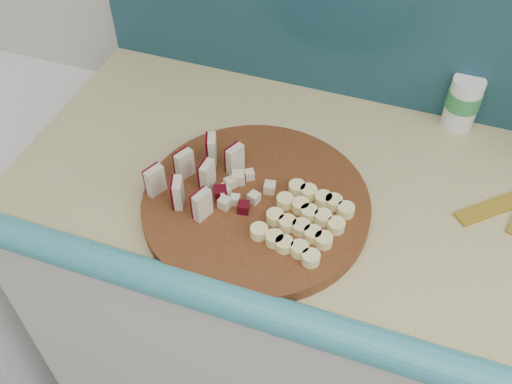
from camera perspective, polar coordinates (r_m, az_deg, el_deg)
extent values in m
cylinder|color=#49240F|center=(1.02, 0.00, -1.25)|extent=(0.49, 0.49, 0.03)
cube|color=beige|center=(1.02, -10.02, 1.11)|extent=(0.02, 0.04, 0.06)
cube|color=#41040E|center=(1.03, -10.41, 1.31)|extent=(0.01, 0.03, 0.06)
cube|color=beige|center=(1.04, -7.14, 2.76)|extent=(0.02, 0.04, 0.06)
cube|color=#41040E|center=(1.05, -7.54, 2.95)|extent=(0.01, 0.03, 0.06)
cube|color=beige|center=(1.07, -4.38, 4.33)|extent=(0.02, 0.04, 0.06)
cube|color=#41040E|center=(1.07, -4.78, 4.51)|extent=(0.01, 0.03, 0.06)
cube|color=beige|center=(1.00, -7.76, -0.07)|extent=(0.02, 0.04, 0.06)
cube|color=#41040E|center=(1.00, -8.16, 0.14)|extent=(0.01, 0.03, 0.06)
cube|color=beige|center=(1.02, -4.85, 1.64)|extent=(0.02, 0.04, 0.06)
cube|color=#41040E|center=(1.02, -5.27, 1.85)|extent=(0.01, 0.03, 0.06)
cube|color=beige|center=(1.05, -2.09, 3.28)|extent=(0.02, 0.04, 0.06)
cube|color=#41040E|center=(1.05, -2.50, 3.47)|extent=(0.01, 0.03, 0.06)
cube|color=beige|center=(0.97, -5.37, -1.31)|extent=(0.02, 0.04, 0.06)
cube|color=#41040E|center=(0.98, -5.80, -1.09)|extent=(0.01, 0.03, 0.06)
cube|color=beige|center=(1.01, -0.75, -0.01)|extent=(0.02, 0.02, 0.02)
cube|color=beige|center=(1.01, -0.22, 0.17)|extent=(0.02, 0.02, 0.02)
cube|color=#41040E|center=(1.02, 0.02, 0.72)|extent=(0.02, 0.02, 0.02)
cube|color=beige|center=(1.02, -0.89, 0.57)|extent=(0.02, 0.02, 0.02)
cube|color=beige|center=(1.03, -1.27, 0.93)|extent=(0.02, 0.02, 0.02)
cube|color=beige|center=(1.03, -2.09, 1.01)|extent=(0.02, 0.02, 0.02)
cube|color=beige|center=(1.02, -1.83, 0.33)|extent=(0.02, 0.02, 0.02)
cube|color=beige|center=(1.01, -2.28, -0.05)|extent=(0.02, 0.02, 0.02)
cube|color=#41040E|center=(1.00, -2.26, -0.71)|extent=(0.02, 0.02, 0.02)
cube|color=beige|center=(1.01, -1.29, -0.42)|extent=(0.02, 0.02, 0.02)
cube|color=beige|center=(1.00, -0.65, -0.68)|extent=(0.02, 0.02, 0.02)
cylinder|color=#FAEC99|center=(0.95, 0.53, -3.93)|extent=(0.03, 0.03, 0.02)
cylinder|color=#FAEC99|center=(0.95, 1.78, -4.56)|extent=(0.03, 0.03, 0.02)
cylinder|color=#FAEC99|center=(0.94, 3.05, -5.20)|extent=(0.03, 0.03, 0.02)
cylinder|color=#FAEC99|center=(0.93, 4.34, -5.85)|extent=(0.03, 0.03, 0.02)
cylinder|color=#FAEC99|center=(0.93, 5.65, -6.51)|extent=(0.03, 0.03, 0.02)
cylinder|color=#FAEC99|center=(0.98, 1.84, -2.37)|extent=(0.03, 0.03, 0.02)
cylinder|color=#FAEC99|center=(0.97, 3.07, -2.98)|extent=(0.03, 0.03, 0.02)
cylinder|color=#FAEC99|center=(0.96, 4.31, -3.59)|extent=(0.03, 0.03, 0.02)
cylinder|color=#FAEC99|center=(0.96, 5.58, -4.21)|extent=(0.03, 0.03, 0.02)
cylinder|color=#FAEC99|center=(0.95, 6.87, -4.83)|extent=(0.03, 0.03, 0.02)
cylinder|color=#FAEC99|center=(1.00, 3.08, -0.89)|extent=(0.03, 0.03, 0.02)
cylinder|color=#FAEC99|center=(0.99, 4.29, -1.46)|extent=(0.03, 0.03, 0.02)
cylinder|color=#FAEC99|center=(0.99, 5.51, -2.05)|extent=(0.03, 0.03, 0.02)
cylinder|color=#FAEC99|center=(0.98, 6.76, -2.64)|extent=(0.03, 0.03, 0.02)
cylinder|color=#FAEC99|center=(0.97, 8.02, -3.24)|extent=(0.03, 0.03, 0.02)
cylinder|color=#FAEC99|center=(1.03, 4.27, 0.53)|extent=(0.03, 0.03, 0.02)
cylinder|color=#FAEC99|center=(1.02, 5.45, -0.02)|extent=(0.03, 0.03, 0.02)
cylinder|color=#FAEC99|center=(1.01, 6.66, -0.58)|extent=(0.03, 0.03, 0.02)
cylinder|color=#FAEC99|center=(1.00, 7.88, -1.15)|extent=(0.03, 0.03, 0.02)
cylinder|color=#FAEC99|center=(1.00, 9.11, -1.72)|extent=(0.03, 0.03, 0.02)
cylinder|color=white|center=(1.24, 19.97, 8.39)|extent=(0.06, 0.06, 0.11)
cylinder|color=#348F4B|center=(1.23, 20.08, 8.72)|extent=(0.07, 0.07, 0.04)
cube|color=gold|center=(1.12, 22.66, -1.44)|extent=(0.13, 0.13, 0.01)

